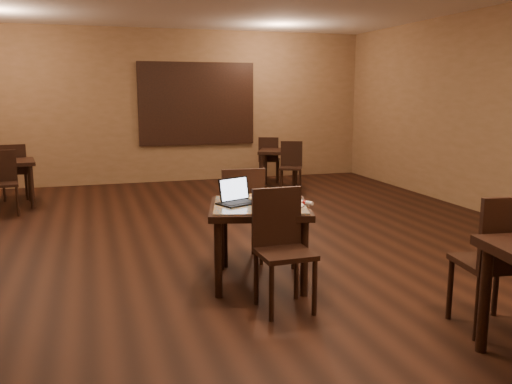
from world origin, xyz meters
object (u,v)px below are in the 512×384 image
object	(u,v)px
other_table_b_chair_far	(14,168)
other_table_a_chair_near	(291,163)
tiled_table	(259,215)
other_table_b	(8,169)
pizza_pan	(264,198)
other_table_a_chair_far	(269,157)
other_table_c_chair_far	(498,256)
chair_main_near	(281,241)
other_table_b_chair_near	(3,179)
chair_main_far	(241,210)
other_table_a	(279,156)
laptop	(236,197)

from	to	relation	value
other_table_b_chair_far	other_table_a_chair_near	bearing A→B (deg)	164.76
tiled_table	other_table_b	size ratio (longest dim) A/B	1.29
pizza_pan	other_table_a_chair_far	size ratio (longest dim) A/B	0.42
other_table_a_chair_far	other_table_c_chair_far	size ratio (longest dim) A/B	0.85
tiled_table	other_table_b_chair_far	bearing A→B (deg)	133.38
chair_main_near	other_table_a_chair_far	world-z (taller)	chair_main_near
other_table_a_chair_near	other_table_a_chair_far	size ratio (longest dim) A/B	1.00
tiled_table	other_table_b_chair_far	size ratio (longest dim) A/B	1.19
chair_main_near	other_table_b_chair_near	xyz separation A→B (m)	(-2.75, 4.53, -0.04)
other_table_a_chair_near	other_table_c_chair_far	world-z (taller)	other_table_c_chair_far
other_table_b	other_table_b_chair_near	world-z (taller)	other_table_b_chair_near
tiled_table	other_table_a_chair_near	bearing A→B (deg)	80.56
chair_main_far	other_table_a_chair_near	size ratio (longest dim) A/B	1.13
tiled_table	other_table_b	bearing A→B (deg)	136.36
tiled_table	other_table_b_chair_far	xyz separation A→B (m)	(-2.73, 5.01, -0.13)
tiled_table	other_table_a	distance (m)	5.29
pizza_pan	other_table_c_chair_far	bearing A→B (deg)	-55.83
laptop	other_table_b	xyz separation A→B (m)	(-2.54, 4.36, -0.22)
chair_main_near	other_table_c_chair_far	distance (m)	1.67
other_table_a_chair_near	other_table_c_chair_far	bearing A→B (deg)	-71.62
pizza_pan	other_table_b_chair_near	world-z (taller)	other_table_b_chair_near
other_table_b_chair_near	other_table_c_chair_far	bearing A→B (deg)	-60.86
pizza_pan	other_table_b_chair_near	bearing A→B (deg)	127.99
chair_main_far	other_table_b	world-z (taller)	chair_main_far
laptop	other_table_a_chair_far	distance (m)	5.76
tiled_table	chair_main_near	size ratio (longest dim) A/B	1.12
laptop	other_table_a_chair_near	size ratio (longest dim) A/B	0.45
pizza_pan	other_table_b_chair_far	world-z (taller)	other_table_b_chair_far
tiled_table	other_table_a	world-z (taller)	tiled_table
pizza_pan	other_table_a	world-z (taller)	pizza_pan
chair_main_far	other_table_b	size ratio (longest dim) A/B	1.18
other_table_a	chair_main_far	bearing A→B (deg)	-90.02
other_table_a_chair_near	chair_main_far	bearing A→B (deg)	-93.39
laptop	other_table_b_chair_near	size ratio (longest dim) A/B	0.44
other_table_b_chair_near	laptop	bearing A→B (deg)	-63.83
chair_main_near	laptop	bearing A→B (deg)	103.64
other_table_a_chair_far	other_table_b_chair_far	world-z (taller)	other_table_b_chair_far
pizza_pan	other_table_c_chair_far	distance (m)	2.21
other_table_b	other_table_c_chair_far	size ratio (longest dim) A/B	0.82
pizza_pan	chair_main_far	bearing A→B (deg)	108.82
tiled_table	other_table_a	bearing A→B (deg)	83.27
chair_main_near	tiled_table	bearing A→B (deg)	87.99
other_table_b_chair_near	other_table_b_chair_far	size ratio (longest dim) A/B	1.00
chair_main_near	other_table_b_chair_far	bearing A→B (deg)	114.09
other_table_a	other_table_b	xyz separation A→B (m)	(-4.68, -0.46, 0.02)
other_table_a	other_table_b_chair_far	distance (m)	4.67
other_table_a_chair_far	other_table_b_chair_near	size ratio (longest dim) A/B	0.96
other_table_b	other_table_a_chair_near	bearing A→B (deg)	-8.59
other_table_a_chair_far	other_table_b_chair_far	xyz separation A→B (m)	(-4.64, -0.44, 0.02)
chair_main_far	other_table_a_chair_far	size ratio (longest dim) A/B	1.13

